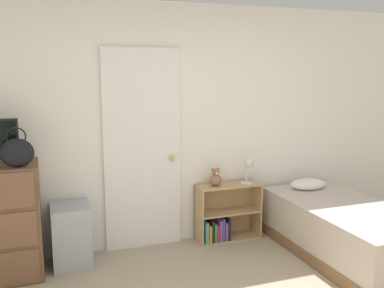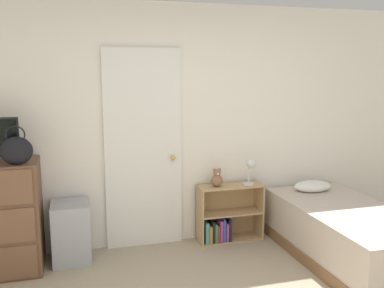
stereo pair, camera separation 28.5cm
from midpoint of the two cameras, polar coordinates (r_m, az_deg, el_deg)
name	(u,v)px [view 2 (the right image)]	position (r m, az deg, el deg)	size (l,w,h in m)	color
wall_back	(179,126)	(4.58, -0.01, 2.43)	(10.00, 0.06, 2.55)	white
door_closed	(143,150)	(4.47, -4.69, -0.77)	(0.81, 0.09, 2.09)	white
handbag	(16,150)	(3.96, -20.49, -0.79)	(0.28, 0.10, 0.35)	black
storage_bin	(71,232)	(4.41, -14.01, -11.33)	(0.36, 0.41, 0.59)	#999EA8
bookshelf	(225,218)	(4.81, 6.09, -9.85)	(0.71, 0.26, 0.62)	tan
teddy_bear	(217,179)	(4.64, 5.10, -4.63)	(0.13, 0.13, 0.20)	#8C6647
desk_lamp	(251,166)	(4.72, 9.58, -2.92)	(0.14, 0.14, 0.30)	silver
bed	(347,234)	(4.63, 21.67, -11.09)	(0.96, 1.86, 0.64)	brown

